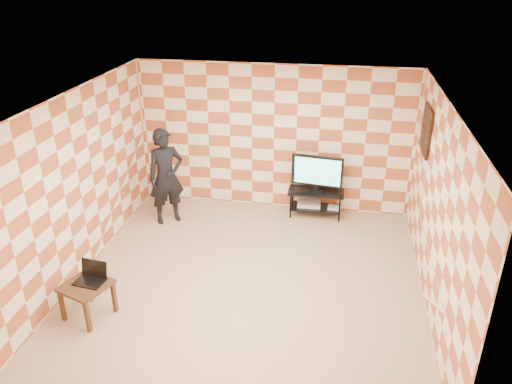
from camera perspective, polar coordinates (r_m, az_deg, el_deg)
floor at (r=7.53m, az=-0.80°, el=-9.88°), size 5.00×5.00×0.00m
wall_back at (r=9.13m, az=2.06°, el=6.15°), size 5.00×0.02×2.70m
wall_front at (r=4.78m, az=-6.58°, el=-13.56°), size 5.00×0.02×2.70m
wall_left at (r=7.68m, az=-19.53°, el=0.84°), size 0.02×5.00×2.70m
wall_right at (r=6.88m, az=20.07°, el=-2.12°), size 0.02×5.00×2.70m
ceiling at (r=6.38m, az=-0.94°, el=10.39°), size 5.00×5.00×0.02m
wall_art at (r=8.07m, az=18.89°, el=6.70°), size 0.04×0.72×0.72m
tv_stand at (r=9.17m, az=6.85°, el=-0.61°), size 1.00×0.45×0.50m
tv at (r=8.96m, az=7.01°, el=2.30°), size 0.92×0.21×0.67m
dvd_player at (r=9.27m, az=6.08°, el=-1.33°), size 0.43×0.31×0.07m
game_console at (r=9.21m, az=8.94°, el=-1.77°), size 0.24×0.18×0.05m
side_table at (r=6.97m, az=-18.81°, el=-10.55°), size 0.71×0.71×0.50m
laptop at (r=6.95m, az=-18.31°, el=-9.19°), size 0.41×0.34×0.25m
person at (r=8.86m, az=-10.23°, el=1.74°), size 0.75×0.70×1.72m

